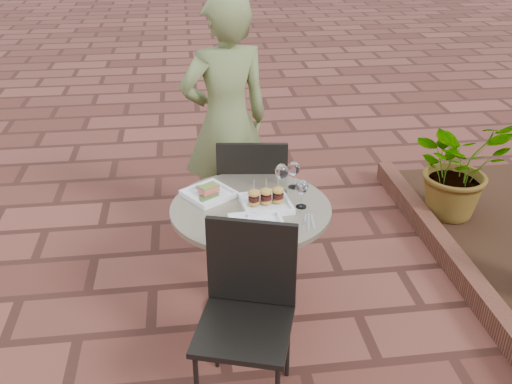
{
  "coord_description": "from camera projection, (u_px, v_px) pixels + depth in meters",
  "views": [
    {
      "loc": [
        -0.13,
        -2.63,
        2.28
      ],
      "look_at": [
        0.22,
        0.12,
        0.82
      ],
      "focal_mm": 40.0,
      "sensor_mm": 36.0,
      "label": 1
    }
  ],
  "objects": [
    {
      "name": "diner",
      "position": [
        226.0,
        122.0,
        3.93
      ],
      "size": [
        0.72,
        0.57,
        1.75
      ],
      "primitive_type": "imported",
      "rotation": [
        0.0,
        0.0,
        3.4
      ],
      "color": "olive",
      "rests_on": "ground"
    },
    {
      "name": "cutlery_set",
      "position": [
        309.0,
        222.0,
        3.03
      ],
      "size": [
        0.11,
        0.19,
        0.0
      ],
      "primitive_type": null,
      "rotation": [
        0.0,
        0.0,
        -0.18
      ],
      "color": "silver",
      "rests_on": "cafe_table"
    },
    {
      "name": "cafe_table",
      "position": [
        251.0,
        244.0,
        3.29
      ],
      "size": [
        0.9,
        0.9,
        0.73
      ],
      "color": "gray",
      "rests_on": "ground"
    },
    {
      "name": "plate_tuna",
      "position": [
        258.0,
        227.0,
        2.95
      ],
      "size": [
        0.29,
        0.29,
        0.03
      ],
      "rotation": [
        0.0,
        0.0,
        0.05
      ],
      "color": "white",
      "rests_on": "cafe_table"
    },
    {
      "name": "wine_glass_mid",
      "position": [
        282.0,
        172.0,
        3.27
      ],
      "size": [
        0.08,
        0.08,
        0.18
      ],
      "color": "white",
      "rests_on": "cafe_table"
    },
    {
      "name": "steel_ramekin",
      "position": [
        200.0,
        191.0,
        3.3
      ],
      "size": [
        0.08,
        0.08,
        0.05
      ],
      "primitive_type": "cylinder",
      "rotation": [
        0.0,
        0.0,
        0.27
      ],
      "color": "silver",
      "rests_on": "cafe_table"
    },
    {
      "name": "chair_far",
      "position": [
        252.0,
        191.0,
        3.73
      ],
      "size": [
        0.49,
        0.49,
        0.93
      ],
      "rotation": [
        0.0,
        0.0,
        3.02
      ],
      "color": "black",
      "rests_on": "ground"
    },
    {
      "name": "wine_glass_far",
      "position": [
        294.0,
        169.0,
        3.33
      ],
      "size": [
        0.07,
        0.07,
        0.16
      ],
      "color": "white",
      "rests_on": "cafe_table"
    },
    {
      "name": "plate_salmon",
      "position": [
        209.0,
        193.0,
        3.28
      ],
      "size": [
        0.34,
        0.34,
        0.07
      ],
      "rotation": [
        0.0,
        0.0,
        0.59
      ],
      "color": "white",
      "rests_on": "cafe_table"
    },
    {
      "name": "ground",
      "position": [
        222.0,
        325.0,
        3.39
      ],
      "size": [
        60.0,
        60.0,
        0.0
      ],
      "primitive_type": "plane",
      "color": "brown",
      "rests_on": "ground"
    },
    {
      "name": "wine_glass_right",
      "position": [
        302.0,
        188.0,
        3.12
      ],
      "size": [
        0.07,
        0.07,
        0.17
      ],
      "color": "white",
      "rests_on": "cafe_table"
    },
    {
      "name": "potted_plant_a",
      "position": [
        459.0,
        166.0,
        4.28
      ],
      "size": [
        0.86,
        0.79,
        0.81
      ],
      "primitive_type": "imported",
      "rotation": [
        0.0,
        0.0,
        0.25
      ],
      "color": "#33662D",
      "rests_on": "mulch_bed"
    },
    {
      "name": "plate_sliders",
      "position": [
        266.0,
        200.0,
        3.17
      ],
      "size": [
        0.29,
        0.29,
        0.17
      ],
      "rotation": [
        0.0,
        0.0,
        0.11
      ],
      "color": "white",
      "rests_on": "cafe_table"
    },
    {
      "name": "chair_near",
      "position": [
        248.0,
        300.0,
        2.73
      ],
      "size": [
        0.55,
        0.55,
        0.93
      ],
      "rotation": [
        0.0,
        0.0,
        -0.3
      ],
      "color": "black",
      "rests_on": "ground"
    },
    {
      "name": "planter_curb",
      "position": [
        457.0,
        266.0,
        3.8
      ],
      "size": [
        0.12,
        3.0,
        0.15
      ],
      "primitive_type": "cube",
      "color": "brown",
      "rests_on": "ground"
    }
  ]
}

